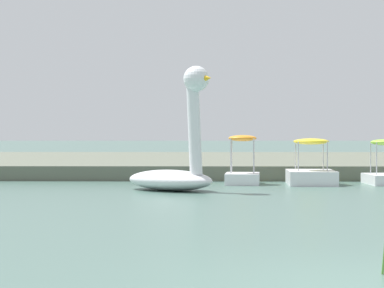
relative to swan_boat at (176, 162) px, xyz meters
name	(u,v)px	position (x,y,z in m)	size (l,w,h in m)	color
shore_bank_far	(243,162)	(2.71, 16.78, -0.55)	(151.37, 24.17, 0.52)	#5B6051
swan_boat	(176,162)	(0.00, 0.00, 0.00)	(3.25, 3.11, 3.52)	white
pedal_boat_orange	(243,171)	(2.05, 3.10, -0.38)	(1.22, 1.82, 1.60)	white
pedal_boat_yellow	(311,171)	(4.27, 3.02, -0.38)	(1.59, 2.41, 1.49)	white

